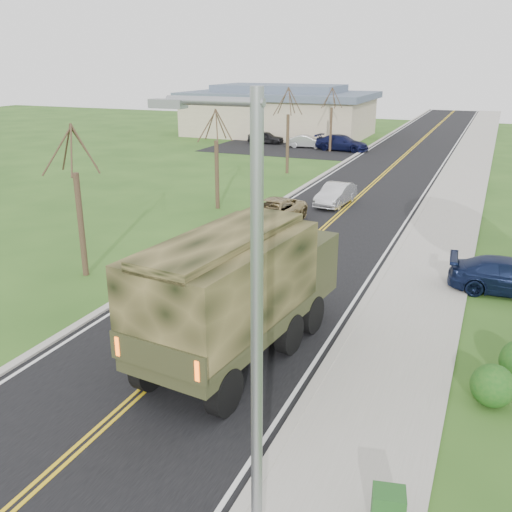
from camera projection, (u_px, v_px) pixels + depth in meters
The scene contains 19 objects.
ground at pixel (47, 477), 11.98m from camera, with size 160.00×160.00×0.00m, color #294D19.
road at pixel (392, 167), 46.81m from camera, with size 8.00×120.00×0.01m, color black.
curb_right at pixel (445, 170), 45.26m from camera, with size 0.30×120.00×0.12m, color #9E998E.
sidewalk_right at pixel (468, 171), 44.62m from camera, with size 3.20×120.00×0.10m, color #9E998E.
curb_left at pixel (343, 163), 48.32m from camera, with size 0.30×120.00×0.10m, color #9E998E.
street_light at pixel (250, 341), 8.30m from camera, with size 1.65×0.22×8.00m.
bare_tree_a at pixel (80, 212), 22.42m from camera, with size 1.93×2.26×6.08m.
bare_tree_b at pixel (217, 167), 32.91m from camera, with size 1.83×2.14×5.73m.
bare_tree_c at pixel (288, 137), 43.26m from camera, with size 2.04×2.39×6.42m.
bare_tree_d at pixel (331, 124), 53.78m from camera, with size 1.88×2.20×5.91m.
commercial_building at pixel (279, 111), 65.73m from camera, with size 25.50×21.50×5.65m.
military_truck at pixel (239, 285), 16.16m from camera, with size 3.64×8.18×3.95m.
suv_champagne at pixel (273, 212), 30.26m from camera, with size 2.19×4.76×1.32m, color #958154.
sedan_silver at pixel (336, 194), 34.25m from camera, with size 1.38×3.97×1.31m, color silver.
pickup_navy at pixel (512, 277), 21.21m from camera, with size 1.84×4.53×1.31m, color #0E1736.
utility_box_near at pixel (388, 509), 10.45m from camera, with size 0.60×0.50×0.80m, color #1E4E1B.
lot_car_dark at pixel (266, 137), 59.51m from camera, with size 1.51×3.76×1.28m, color black.
lot_car_silver at pixel (307, 142), 56.73m from camera, with size 1.30×3.73×1.23m, color silver.
lot_car_navy at pixel (342, 143), 54.86m from camera, with size 2.09×5.15×1.50m, color #0E1235.
Camera 1 is at (7.88, -7.32, 8.31)m, focal length 40.00 mm.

